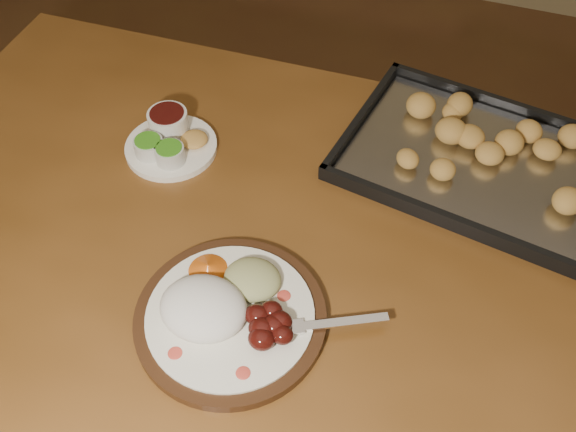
% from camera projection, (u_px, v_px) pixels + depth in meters
% --- Properties ---
extents(ground, '(4.00, 4.00, 0.00)m').
position_uv_depth(ground, '(315.00, 379.00, 1.71)').
color(ground, brown).
rests_on(ground, ground).
extents(dining_table, '(1.52, 0.93, 0.75)m').
position_uv_depth(dining_table, '(285.00, 270.00, 1.15)').
color(dining_table, brown).
rests_on(dining_table, ground).
extents(dinner_plate, '(0.37, 0.29, 0.07)m').
position_uv_depth(dinner_plate, '(227.00, 311.00, 0.95)').
color(dinner_plate, '#321B0D').
rests_on(dinner_plate, dining_table).
extents(condiment_saucer, '(0.17, 0.17, 0.06)m').
position_uv_depth(condiment_saucer, '(169.00, 140.00, 1.19)').
color(condiment_saucer, white).
rests_on(condiment_saucer, dining_table).
extents(baking_tray, '(0.52, 0.42, 0.05)m').
position_uv_depth(baking_tray, '(475.00, 157.00, 1.17)').
color(baking_tray, black).
rests_on(baking_tray, dining_table).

